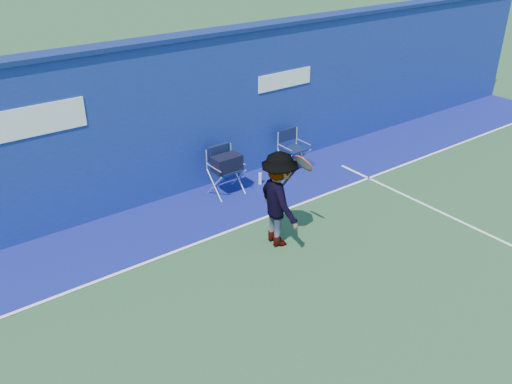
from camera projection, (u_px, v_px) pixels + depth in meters
ground at (312, 360)px, 6.89m from camera, size 80.00×80.00×0.00m
stadium_wall at (125, 129)px, 9.87m from camera, size 24.00×0.50×3.08m
out_of_bounds_strip at (160, 226)px, 9.80m from camera, size 24.00×1.80×0.01m
court_lines at (282, 333)px, 7.31m from camera, size 24.00×12.00×0.01m
directors_chair_left at (226, 175)px, 10.77m from camera, size 0.57×0.53×0.97m
directors_chair_right at (293, 158)px, 11.84m from camera, size 0.53×0.47×0.89m
water_bottle at (260, 179)px, 11.26m from camera, size 0.07×0.07×0.25m
tennis_player at (279, 199)px, 8.95m from camera, size 0.94×1.18×1.67m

